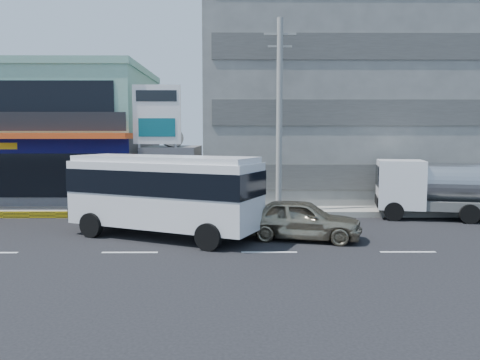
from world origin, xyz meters
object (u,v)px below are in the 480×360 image
(sedan, at_px, (301,219))
(minibus, at_px, (164,189))
(satellite_dish, at_px, (171,146))
(shop_building, at_px, (54,138))
(tanker_truck, at_px, (448,188))
(concrete_building, at_px, (329,93))
(utility_pole_near, at_px, (279,116))
(billboard, at_px, (157,121))

(sedan, bearing_deg, minibus, 98.52)
(satellite_dish, xyz_separation_m, minibus, (0.85, -8.46, -1.58))
(shop_building, relative_size, tanker_truck, 1.61)
(concrete_building, relative_size, utility_pole_near, 1.60)
(concrete_building, xyz_separation_m, billboard, (-10.50, -5.80, -2.07))
(satellite_dish, distance_m, sedan, 11.31)
(shop_building, bearing_deg, sedan, -39.41)
(utility_pole_near, bearing_deg, satellite_dish, 149.04)
(satellite_dish, xyz_separation_m, utility_pole_near, (6.00, -3.60, 1.57))
(concrete_building, height_order, billboard, concrete_building)
(sedan, bearing_deg, concrete_building, -2.48)
(concrete_building, relative_size, billboard, 2.32)
(utility_pole_near, relative_size, minibus, 1.20)
(shop_building, height_order, utility_pole_near, utility_pole_near)
(concrete_building, relative_size, satellite_dish, 10.67)
(concrete_building, bearing_deg, tanker_truck, -62.65)
(sedan, bearing_deg, satellite_dish, 48.84)
(billboard, relative_size, tanker_truck, 0.89)
(utility_pole_near, distance_m, sedan, 6.85)
(satellite_dish, height_order, tanker_truck, satellite_dish)
(minibus, height_order, tanker_truck, minibus)
(concrete_building, relative_size, sedan, 3.32)
(billboard, height_order, tanker_truck, billboard)
(minibus, bearing_deg, utility_pole_near, 43.33)
(satellite_dish, height_order, minibus, satellite_dish)
(satellite_dish, bearing_deg, billboard, -105.52)
(shop_building, bearing_deg, tanker_truck, -18.25)
(concrete_building, bearing_deg, sedan, -105.54)
(shop_building, xyz_separation_m, concrete_building, (18.00, 1.05, 3.00))
(tanker_truck, bearing_deg, utility_pole_near, 174.34)
(concrete_building, xyz_separation_m, minibus, (-9.15, -12.46, -5.01))
(shop_building, height_order, billboard, shop_building)
(satellite_dish, height_order, sedan, satellite_dish)
(concrete_building, height_order, sedan, concrete_building)
(billboard, xyz_separation_m, utility_pole_near, (6.50, -1.80, 0.22))
(shop_building, xyz_separation_m, utility_pole_near, (14.00, -6.55, 1.15))
(concrete_building, bearing_deg, utility_pole_near, -117.76)
(shop_building, distance_m, concrete_building, 18.28)
(concrete_building, height_order, utility_pole_near, concrete_building)
(satellite_dish, relative_size, sedan, 0.31)
(billboard, xyz_separation_m, tanker_truck, (14.86, -2.63, -3.36))
(utility_pole_near, height_order, sedan, utility_pole_near)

